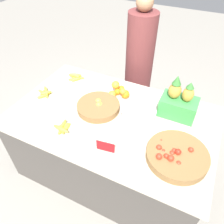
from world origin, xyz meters
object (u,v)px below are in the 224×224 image
(vendor_person, at_px, (139,68))
(produce_crate, at_px, (179,103))
(lime_bowl, at_px, (99,107))
(price_sign, at_px, (105,147))
(tomato_basket, at_px, (176,155))
(metal_bowl, at_px, (138,114))

(vendor_person, bearing_deg, produce_crate, -47.99)
(produce_crate, bearing_deg, lime_bowl, -159.70)
(price_sign, height_order, produce_crate, produce_crate)
(tomato_basket, relative_size, vendor_person, 0.29)
(lime_bowl, bearing_deg, tomato_basket, -16.93)
(produce_crate, xyz_separation_m, vendor_person, (-0.61, 0.68, -0.17))
(lime_bowl, height_order, produce_crate, produce_crate)
(lime_bowl, xyz_separation_m, vendor_person, (0.05, 0.93, -0.07))
(tomato_basket, xyz_separation_m, vendor_person, (-0.73, 1.17, -0.08))
(lime_bowl, distance_m, metal_bowl, 0.38)
(price_sign, bearing_deg, vendor_person, 91.37)
(tomato_basket, height_order, produce_crate, produce_crate)
(metal_bowl, relative_size, produce_crate, 0.78)
(lime_bowl, distance_m, price_sign, 0.49)
(metal_bowl, distance_m, price_sign, 0.46)
(lime_bowl, xyz_separation_m, produce_crate, (0.67, 0.25, 0.10))
(metal_bowl, bearing_deg, lime_bowl, -172.37)
(tomato_basket, height_order, price_sign, tomato_basket)
(produce_crate, height_order, vendor_person, vendor_person)
(tomato_basket, height_order, vendor_person, vendor_person)
(lime_bowl, relative_size, price_sign, 2.76)
(tomato_basket, bearing_deg, vendor_person, 122.05)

